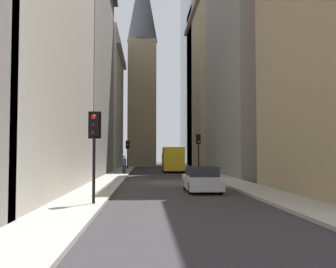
{
  "coord_description": "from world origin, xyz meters",
  "views": [
    {
      "loc": [
        -29.0,
        1.73,
        2.11
      ],
      "look_at": [
        18.07,
        -0.96,
        4.49
      ],
      "focal_mm": 41.9,
      "sensor_mm": 36.0,
      "label": 1
    }
  ],
  "objects_px": {
    "traffic_light_foreground": "(94,135)",
    "traffic_light_midblock": "(199,144)",
    "discarded_bottle": "(109,189)",
    "pedestrian": "(124,164)",
    "delivery_truck": "(173,159)",
    "traffic_light_far_junction": "(128,148)",
    "sedan_silver": "(202,180)"
  },
  "relations": [
    {
      "from": "sedan_silver",
      "to": "traffic_light_midblock",
      "type": "relative_size",
      "value": 1.03
    },
    {
      "from": "discarded_bottle",
      "to": "delivery_truck",
      "type": "bearing_deg",
      "value": -11.81
    },
    {
      "from": "discarded_bottle",
      "to": "traffic_light_midblock",
      "type": "bearing_deg",
      "value": -19.39
    },
    {
      "from": "traffic_light_foreground",
      "to": "traffic_light_far_junction",
      "type": "bearing_deg",
      "value": 0.54
    },
    {
      "from": "delivery_truck",
      "to": "traffic_light_midblock",
      "type": "distance_m",
      "value": 3.84
    },
    {
      "from": "delivery_truck",
      "to": "sedan_silver",
      "type": "bearing_deg",
      "value": 180.0
    },
    {
      "from": "traffic_light_midblock",
      "to": "pedestrian",
      "type": "height_order",
      "value": "traffic_light_midblock"
    },
    {
      "from": "traffic_light_foreground",
      "to": "discarded_bottle",
      "type": "xyz_separation_m",
      "value": [
        5.35,
        -0.11,
        -2.6
      ]
    },
    {
      "from": "traffic_light_far_junction",
      "to": "traffic_light_foreground",
      "type": "bearing_deg",
      "value": -179.46
    },
    {
      "from": "pedestrian",
      "to": "traffic_light_far_junction",
      "type": "bearing_deg",
      "value": 1.09
    },
    {
      "from": "traffic_light_foreground",
      "to": "traffic_light_midblock",
      "type": "relative_size",
      "value": 0.88
    },
    {
      "from": "traffic_light_foreground",
      "to": "pedestrian",
      "type": "distance_m",
      "value": 23.84
    },
    {
      "from": "delivery_truck",
      "to": "traffic_light_foreground",
      "type": "xyz_separation_m",
      "value": [
        -29.69,
        5.2,
        1.38
      ]
    },
    {
      "from": "traffic_light_midblock",
      "to": "discarded_bottle",
      "type": "height_order",
      "value": "traffic_light_midblock"
    },
    {
      "from": "delivery_truck",
      "to": "traffic_light_far_junction",
      "type": "xyz_separation_m",
      "value": [
        6.7,
        5.54,
        1.42
      ]
    },
    {
      "from": "pedestrian",
      "to": "discarded_bottle",
      "type": "bearing_deg",
      "value": -179.35
    },
    {
      "from": "delivery_truck",
      "to": "traffic_light_foreground",
      "type": "distance_m",
      "value": 30.17
    },
    {
      "from": "sedan_silver",
      "to": "traffic_light_foreground",
      "type": "relative_size",
      "value": 1.17
    },
    {
      "from": "traffic_light_midblock",
      "to": "discarded_bottle",
      "type": "bearing_deg",
      "value": 160.61
    },
    {
      "from": "delivery_truck",
      "to": "traffic_light_foreground",
      "type": "height_order",
      "value": "traffic_light_foreground"
    },
    {
      "from": "sedan_silver",
      "to": "traffic_light_foreground",
      "type": "height_order",
      "value": "traffic_light_foreground"
    },
    {
      "from": "delivery_truck",
      "to": "discarded_bottle",
      "type": "bearing_deg",
      "value": 168.19
    },
    {
      "from": "delivery_truck",
      "to": "traffic_light_far_junction",
      "type": "relative_size",
      "value": 1.73
    },
    {
      "from": "sedan_silver",
      "to": "traffic_light_far_junction",
      "type": "xyz_separation_m",
      "value": [
        30.42,
        5.54,
        2.21
      ]
    },
    {
      "from": "traffic_light_far_junction",
      "to": "discarded_bottle",
      "type": "distance_m",
      "value": 31.15
    },
    {
      "from": "delivery_truck",
      "to": "discarded_bottle",
      "type": "distance_m",
      "value": 24.9
    },
    {
      "from": "discarded_bottle",
      "to": "pedestrian",
      "type": "bearing_deg",
      "value": 0.65
    },
    {
      "from": "traffic_light_midblock",
      "to": "pedestrian",
      "type": "xyz_separation_m",
      "value": [
        -3.93,
        8.08,
        -2.09
      ]
    },
    {
      "from": "delivery_truck",
      "to": "pedestrian",
      "type": "distance_m",
      "value": 7.94
    },
    {
      "from": "traffic_light_midblock",
      "to": "pedestrian",
      "type": "distance_m",
      "value": 9.22
    },
    {
      "from": "sedan_silver",
      "to": "discarded_bottle",
      "type": "xyz_separation_m",
      "value": [
        -0.62,
        5.09,
        -0.42
      ]
    },
    {
      "from": "sedan_silver",
      "to": "traffic_light_midblock",
      "type": "xyz_separation_m",
      "value": [
        21.74,
        -2.78,
        2.54
      ]
    }
  ]
}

